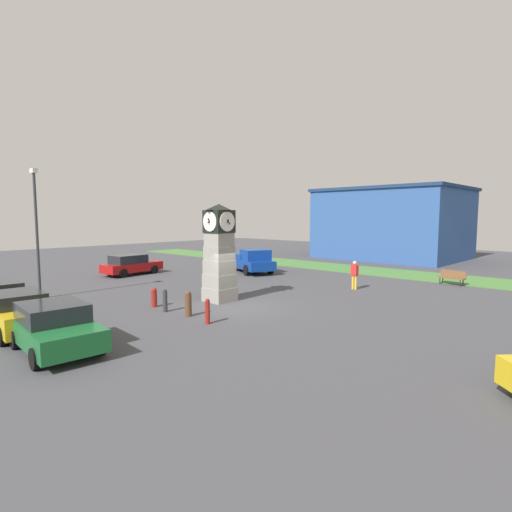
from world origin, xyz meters
TOP-DOWN VIEW (x-y plane):
  - ground_plane at (0.00, 0.00)m, footprint 88.82×88.82m
  - clock_tower at (-1.55, 0.42)m, footprint 1.63×1.56m
  - bollard_near_tower at (1.38, -2.88)m, footprint 0.20×0.20m
  - bollard_mid_row at (-0.18, -2.65)m, footprint 0.30×0.30m
  - bollard_far_row at (-1.63, -2.86)m, footprint 0.22×0.22m
  - bollard_end_row at (-2.86, -2.64)m, footprint 0.28×0.28m
  - car_near_tower at (-2.73, -8.46)m, footprint 3.97×2.09m
  - car_by_building at (0.31, -8.35)m, footprint 4.10×2.30m
  - car_silver_hatch at (-13.37, 2.18)m, footprint 2.18×4.55m
  - pickup_truck at (-7.66, 9.22)m, footprint 5.27×3.83m
  - bench at (5.65, 13.80)m, footprint 1.66×0.75m
  - pedestrian_crossing_lot at (1.89, 8.10)m, footprint 0.43×0.29m
  - street_lamp_far_side at (-9.05, -5.64)m, footprint 0.50×0.24m
  - warehouse_blue_far at (-4.43, 27.35)m, footprint 13.81×11.59m
  - grass_verge_far at (-3.63, 16.28)m, footprint 53.29×4.70m

SIDE VIEW (x-z plane):
  - ground_plane at x=0.00m, z-range 0.00..0.00m
  - grass_verge_far at x=-3.63m, z-range 0.00..0.04m
  - bollard_end_row at x=-2.86m, z-range 0.01..0.94m
  - bench at x=5.65m, z-range 0.07..0.97m
  - bollard_near_tower at x=1.38m, z-range 0.01..1.05m
  - bollard_far_row at x=-1.63m, z-range 0.01..1.07m
  - bollard_mid_row at x=-0.18m, z-range 0.01..1.14m
  - car_silver_hatch at x=-13.37m, z-range 0.01..1.52m
  - car_near_tower at x=-2.73m, z-range 0.02..1.54m
  - car_by_building at x=0.31m, z-range 0.01..1.55m
  - pickup_truck at x=-7.66m, z-range 0.00..1.85m
  - pedestrian_crossing_lot at x=1.89m, z-range 0.13..1.83m
  - clock_tower at x=-1.55m, z-range -0.08..4.89m
  - warehouse_blue_far at x=-4.43m, z-range 0.01..7.23m
  - street_lamp_far_side at x=-9.05m, z-range 0.50..7.31m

